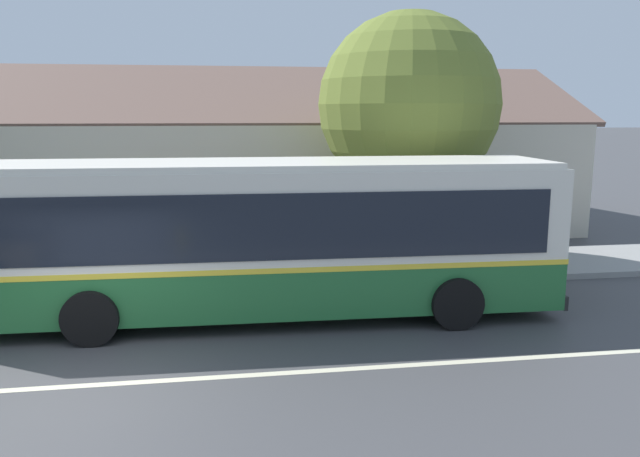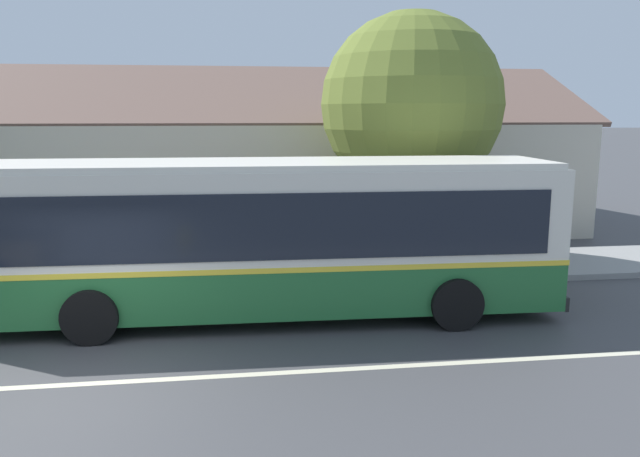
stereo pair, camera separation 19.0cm
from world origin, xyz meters
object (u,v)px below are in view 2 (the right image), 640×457
at_px(street_tree_primary, 412,110).
at_px(transit_bus, 266,234).
at_px(bench_down_street, 153,261).
at_px(bus_stop_sign, 523,213).

bearing_deg(street_tree_primary, transit_bus, -135.21).
bearing_deg(bench_down_street, street_tree_primary, 11.00).
relative_size(transit_bus, bus_stop_sign, 4.82).
bearing_deg(street_tree_primary, bus_stop_sign, -39.95).
xyz_separation_m(transit_bus, bench_down_street, (-2.57, 2.75, -1.11)).
bearing_deg(transit_bus, street_tree_primary, 44.79).
distance_m(transit_bus, bus_stop_sign, 6.73).
bearing_deg(bus_stop_sign, street_tree_primary, 140.05).
bearing_deg(transit_bus, bus_stop_sign, 18.11).
distance_m(bench_down_street, street_tree_primary, 7.64).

